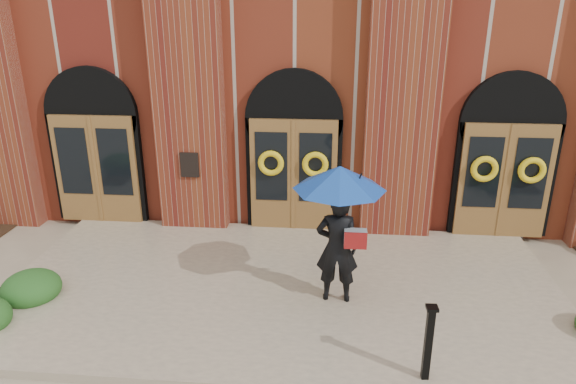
# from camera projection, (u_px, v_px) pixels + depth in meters

# --- Properties ---
(ground) EXTENTS (90.00, 90.00, 0.00)m
(ground) POSITION_uv_depth(u_px,v_px,m) (281.00, 296.00, 9.23)
(ground) COLOR tan
(ground) RESTS_ON ground
(landing) EXTENTS (10.00, 5.30, 0.15)m
(landing) POSITION_uv_depth(u_px,v_px,m) (282.00, 288.00, 9.34)
(landing) COLOR tan
(landing) RESTS_ON ground
(church_building) EXTENTS (16.20, 12.53, 7.00)m
(church_building) POSITION_uv_depth(u_px,v_px,m) (309.00, 52.00, 16.22)
(church_building) COLOR maroon
(church_building) RESTS_ON ground
(man_with_umbrella) EXTENTS (1.52, 1.52, 2.40)m
(man_with_umbrella) POSITION_uv_depth(u_px,v_px,m) (339.00, 208.00, 8.31)
(man_with_umbrella) COLOR black
(man_with_umbrella) RESTS_ON landing
(metal_post) EXTENTS (0.16, 0.16, 1.13)m
(metal_post) POSITION_uv_depth(u_px,v_px,m) (428.00, 341.00, 6.81)
(metal_post) COLOR black
(metal_post) RESTS_ON landing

